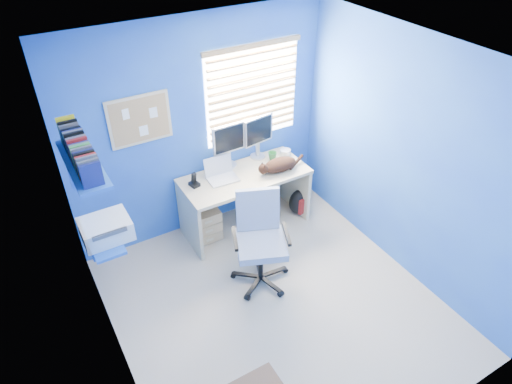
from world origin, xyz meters
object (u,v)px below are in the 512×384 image
cat (280,165)px  office_chair (260,251)px  desk (245,201)px  tower_pc (264,196)px  laptop (222,171)px

cat → office_chair: bearing=-133.1°
desk → tower_pc: desk is taller
laptop → tower_pc: 0.87m
desk → cat: bearing=-16.5°
cat → office_chair: 1.09m
laptop → tower_pc: size_ratio=0.73×
tower_pc → office_chair: office_chair is taller
laptop → cat: size_ratio=0.79×
desk → cat: size_ratio=3.52×
desk → cat: (0.40, -0.12, 0.44)m
laptop → office_chair: size_ratio=0.32×
laptop → tower_pc: laptop is taller
desk → office_chair: 0.89m
laptop → office_chair: (-0.04, -0.88, -0.47)m
cat → tower_pc: bearing=102.6°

